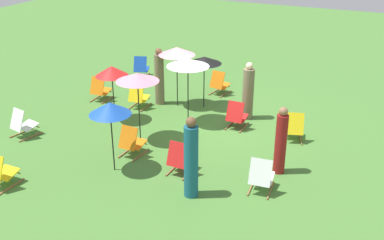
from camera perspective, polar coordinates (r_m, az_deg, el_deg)
name	(u,v)px	position (r m, az deg, el deg)	size (l,w,h in m)	color
ground_plane	(209,121)	(13.88, 2.12, -0.06)	(40.00, 40.00, 0.00)	#477A33
deckchair_0	(237,116)	(13.33, 5.53, 0.51)	(0.49, 0.76, 0.83)	olive
deckchair_1	(138,97)	(14.78, -6.64, 2.87)	(0.53, 0.79, 0.83)	olive
deckchair_2	(180,159)	(10.97, -1.46, -4.82)	(0.49, 0.77, 0.83)	olive
deckchair_3	(261,176)	(10.39, 8.57, -6.90)	(0.55, 0.80, 0.83)	olive
deckchair_4	(219,84)	(15.87, 3.41, 4.49)	(0.59, 0.83, 0.83)	olive
deckchair_5	(23,124)	(13.58, -20.20, -0.49)	(0.62, 0.84, 0.83)	olive
deckchair_6	(141,68)	(17.67, -6.30, 6.44)	(0.69, 0.87, 0.83)	olive
deckchair_7	(100,90)	(15.59, -11.29, 3.70)	(0.52, 0.79, 0.83)	olive
deckchair_8	(132,142)	(11.85, -7.45, -2.73)	(0.51, 0.78, 0.83)	olive
deckchair_9	(294,128)	(12.84, 12.48, -0.93)	(0.68, 0.87, 0.83)	olive
deckchair_10	(0,172)	(11.29, -22.62, -5.98)	(0.48, 0.76, 0.83)	olive
umbrella_0	(110,108)	(10.71, -10.11, 1.41)	(0.98, 0.98, 1.76)	black
umbrella_1	(204,60)	(14.37, 1.52, 7.41)	(1.09, 1.09, 1.67)	black
umbrella_2	(188,63)	(13.09, -0.51, 7.09)	(1.22, 1.22, 1.96)	black
umbrella_3	(137,77)	(12.09, -6.77, 5.25)	(1.14, 1.14, 1.92)	black
umbrella_4	(177,51)	(14.40, -1.89, 8.50)	(1.15, 1.15, 1.94)	black
umbrella_5	(112,71)	(13.53, -9.91, 5.98)	(0.96, 0.96, 1.70)	black
person_0	(248,93)	(13.84, 6.95, 3.37)	(0.47, 0.47, 1.76)	#72664C
person_1	(159,78)	(14.89, -4.06, 5.24)	(0.43, 0.43, 1.86)	#72664C
person_2	(191,159)	(9.86, -0.12, -4.90)	(0.44, 0.44, 1.88)	#195972
person_3	(281,142)	(10.99, 10.92, -2.68)	(0.31, 0.31, 1.68)	maroon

